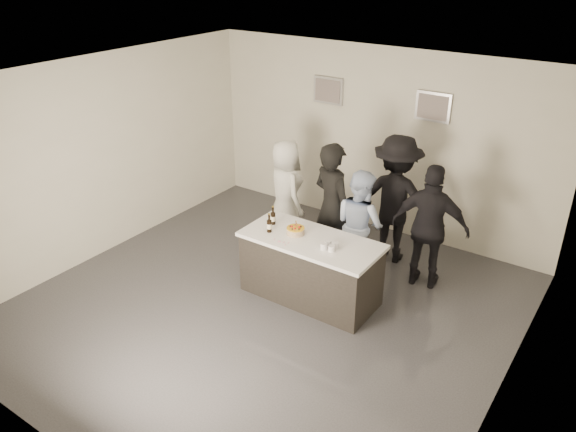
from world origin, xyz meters
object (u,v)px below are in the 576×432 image
object	(u,v)px
person_main_black	(332,208)
person_guest_right	(430,227)
person_guest_left	(286,191)
person_guest_back	(395,199)
cake	(296,231)
beer_bottle_a	(273,215)
beer_bottle_b	(269,223)
person_main_blue	(360,224)
bar_counter	(311,268)

from	to	relation	value
person_main_black	person_guest_right	world-z (taller)	person_main_black
person_guest_left	person_guest_back	distance (m)	1.75
person_main_black	person_guest_back	bearing A→B (deg)	-109.51
cake	person_main_black	size ratio (longest dim) A/B	0.12
cake	person_guest_left	xyz separation A→B (m)	(-1.02, 1.23, -0.10)
cake	beer_bottle_a	xyz separation A→B (m)	(-0.41, 0.06, 0.09)
cake	person_guest_back	distance (m)	1.75
beer_bottle_a	person_guest_back	xyz separation A→B (m)	(1.10, 1.54, -0.05)
person_guest_back	cake	bearing A→B (deg)	57.65
cake	beer_bottle_b	distance (m)	0.37
person_main_black	person_guest_left	world-z (taller)	person_main_black
person_main_black	beer_bottle_a	bearing A→B (deg)	79.18
beer_bottle_a	person_guest_back	world-z (taller)	person_guest_back
person_main_blue	person_guest_right	size ratio (longest dim) A/B	0.90
beer_bottle_a	person_guest_right	size ratio (longest dim) A/B	0.14
person_guest_right	person_guest_back	world-z (taller)	person_guest_back
person_main_black	bar_counter	bearing A→B (deg)	122.66
beer_bottle_b	person_guest_right	xyz separation A→B (m)	(1.72, 1.35, -0.13)
bar_counter	person_main_blue	distance (m)	0.99
person_guest_left	person_guest_right	bearing A→B (deg)	-150.70
bar_counter	person_main_blue	bearing A→B (deg)	74.80
person_guest_right	cake	bearing A→B (deg)	30.74
person_main_blue	person_guest_left	xyz separation A→B (m)	(-1.51, 0.34, 0.02)
beer_bottle_b	person_main_black	world-z (taller)	person_main_black
bar_counter	person_main_blue	size ratio (longest dim) A/B	1.15
beer_bottle_a	person_guest_right	distance (m)	2.14
bar_counter	person_main_black	distance (m)	1.01
person_main_black	person_guest_right	xyz separation A→B (m)	(1.34, 0.35, -0.07)
bar_counter	person_guest_right	bearing A→B (deg)	46.02
beer_bottle_b	person_guest_back	world-z (taller)	person_guest_back
bar_counter	person_main_blue	world-z (taller)	person_main_blue
bar_counter	person_guest_back	bearing A→B (deg)	74.61
bar_counter	person_guest_back	world-z (taller)	person_guest_back
cake	person_main_blue	bearing A→B (deg)	61.22
person_guest_left	person_guest_right	distance (m)	2.42
person_guest_right	beer_bottle_a	bearing A→B (deg)	22.26
cake	person_main_black	xyz separation A→B (m)	(0.06, 0.85, 0.03)
beer_bottle_b	person_guest_back	size ratio (longest dim) A/B	0.13
beer_bottle_a	person_main_black	bearing A→B (deg)	58.98
person_main_blue	person_guest_back	bearing A→B (deg)	-83.87
person_guest_right	person_guest_back	distance (m)	0.83
bar_counter	beer_bottle_b	xyz separation A→B (m)	(-0.57, -0.15, 0.58)
person_guest_back	bar_counter	bearing A→B (deg)	65.49
person_guest_left	bar_counter	bearing A→B (deg)	165.87
person_main_blue	person_guest_left	size ratio (longest dim) A/B	0.97
beer_bottle_a	person_guest_back	size ratio (longest dim) A/B	0.13
bar_counter	beer_bottle_a	world-z (taller)	beer_bottle_a
cake	person_guest_back	world-z (taller)	person_guest_back
cake	person_guest_left	size ratio (longest dim) A/B	0.15
beer_bottle_b	person_guest_right	distance (m)	2.19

